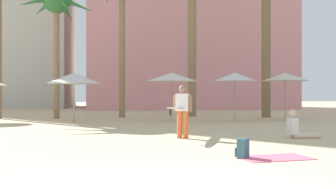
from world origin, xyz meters
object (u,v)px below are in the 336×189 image
Objects in this scene: cafe_umbrella_1 at (74,78)px; beach_towel at (275,158)px; palm_tree_left at (57,9)px; cafe_umbrella_3 at (172,77)px; backpack at (243,149)px; cafe_umbrella_0 at (285,77)px; person_mid_left at (182,109)px; person_mid_right at (298,128)px; cafe_umbrella_4 at (235,77)px.

cafe_umbrella_1 reaches higher than beach_towel.
cafe_umbrella_3 is (6.07, -2.78, -3.87)m from palm_tree_left.
cafe_umbrella_3 is at bearing -52.36° from backpack.
cafe_umbrella_1 is at bearing 116.32° from beach_towel.
palm_tree_left reaches higher than beach_towel.
backpack is (-5.92, -11.23, -2.06)m from cafe_umbrella_0.
cafe_umbrella_1 is 0.86× the size of person_mid_left.
palm_tree_left is 5.00m from cafe_umbrella_1.
cafe_umbrella_3 is 6.24× the size of backpack.
beach_towel is at bearing -86.19° from cafe_umbrella_3.
cafe_umbrella_0 reaches higher than person_mid_left.
palm_tree_left is 2.40× the size of person_mid_left.
cafe_umbrella_1 is at bearing 137.74° from person_mid_right.
person_mid_left reaches higher than person_mid_right.
cafe_umbrella_0 is (12.05, -2.67, -3.83)m from palm_tree_left.
cafe_umbrella_4 is at bearing -4.87° from cafe_umbrella_1.
cafe_umbrella_1 is (-10.77, -0.11, -0.13)m from cafe_umbrella_0.
cafe_umbrella_1 is 1.73× the size of beach_towel.
cafe_umbrella_3 reaches higher than backpack.
palm_tree_left is 17.50× the size of backpack.
cafe_umbrella_3 is at bearing 113.54° from person_mid_right.
cafe_umbrella_1 is 1.00× the size of cafe_umbrella_3.
person_mid_left is at bearing 109.18° from beach_towel.
cafe_umbrella_4 is 2.51× the size of person_mid_right.
cafe_umbrella_1 is 11.08m from person_mid_right.
cafe_umbrella_0 is 1.63× the size of beach_towel.
cafe_umbrella_1 is 12.67m from beach_towel.
cafe_umbrella_0 is 0.94× the size of cafe_umbrella_3.
cafe_umbrella_0 is at bearing 71.45° from person_mid_right.
cafe_umbrella_0 is at bearing 0.57° from cafe_umbrella_1.
cafe_umbrella_4 is 11.00m from beach_towel.
palm_tree_left is 2.97× the size of cafe_umbrella_0.
cafe_umbrella_3 is at bearing 167.61° from cafe_umbrella_4.
cafe_umbrella_1 is at bearing -179.43° from cafe_umbrella_0.
cafe_umbrella_1 is 7.87m from cafe_umbrella_4.
cafe_umbrella_0 reaches higher than cafe_umbrella_1.
person_mid_left is (-0.69, 3.88, 0.70)m from backpack.
palm_tree_left is at bearing 159.28° from cafe_umbrella_4.
beach_towel is 4.28m from person_mid_left.
backpack is at bearing 173.80° from beach_towel.
backpack is at bearing -105.90° from cafe_umbrella_4.
cafe_umbrella_0 is 1.02× the size of cafe_umbrella_4.
cafe_umbrella_1 is at bearing 56.12° from person_mid_left.
palm_tree_left is 12.52m from person_mid_left.
cafe_umbrella_1 is 1.08× the size of cafe_umbrella_4.
cafe_umbrella_4 is 7.30m from person_mid_right.
cafe_umbrella_1 is 2.72× the size of person_mid_right.
cafe_umbrella_0 is at bearing -80.48° from backpack.
palm_tree_left reaches higher than cafe_umbrella_3.
cafe_umbrella_3 reaches higher than person_mid_left.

